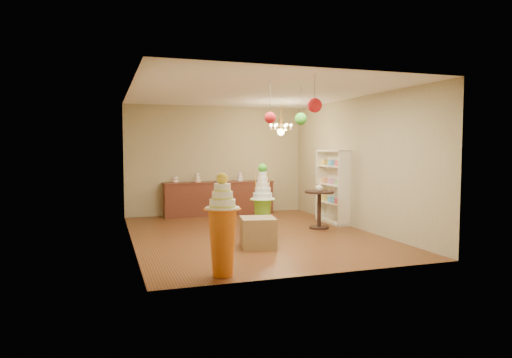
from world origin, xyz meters
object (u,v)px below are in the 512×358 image
object	(u,v)px
pedestal_green	(263,209)
round_table	(319,204)
pedestal_orange	(223,233)
sideboard	(219,198)

from	to	relation	value
pedestal_green	round_table	xyz separation A→B (m)	(1.67, 0.84, -0.07)
pedestal_orange	sideboard	size ratio (longest dim) A/B	0.49
sideboard	round_table	size ratio (longest dim) A/B	3.52
round_table	pedestal_green	bearing A→B (deg)	-153.45
pedestal_green	round_table	world-z (taller)	pedestal_green
pedestal_orange	round_table	xyz separation A→B (m)	(3.06, 3.04, -0.07)
pedestal_green	sideboard	bearing A→B (deg)	90.06
round_table	pedestal_orange	bearing A→B (deg)	-135.18
pedestal_green	sideboard	distance (m)	3.61
round_table	sideboard	bearing A→B (deg)	121.11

